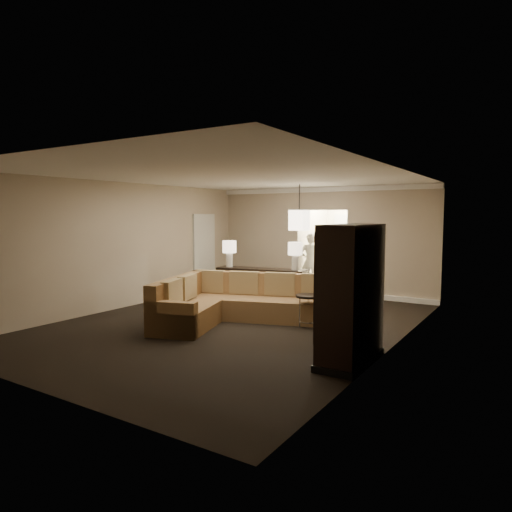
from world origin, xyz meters
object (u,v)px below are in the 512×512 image
Objects in this scene: armoire at (351,297)px; drink_table at (308,304)px; console_table at (261,282)px; coffee_table at (225,301)px; person at (311,259)px; sectional_sofa at (235,303)px.

armoire is 3.26× the size of drink_table.
console_table is at bearing 142.78° from drink_table.
person is (0.40, 3.46, 0.67)m from coffee_table.
sectional_sofa is 4.17m from person.
console_table is at bearing 62.10° from person.
coffee_table is 0.72× the size of person.
console_table is at bearing 79.25° from coffee_table.
armoire reaches higher than drink_table.
drink_table is (2.15, -0.31, 0.22)m from coffee_table.
armoire is at bearing -52.33° from console_table.
coffee_table is 3.54m from person.
drink_table is at bearing 91.46° from person.
coffee_table is 1.21m from console_table.
person is (-0.34, 4.12, 0.52)m from sectional_sofa.
console_table reaches higher than coffee_table.
person reaches higher than console_table.
armoire is (3.54, -1.87, 0.73)m from coffee_table.
coffee_table is 0.64× the size of armoire.
console_table is 2.34m from person.
coffee_table is at bearing -110.73° from console_table.
console_table is (0.22, 1.16, 0.29)m from coffee_table.
sectional_sofa is 2.54× the size of coffee_table.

